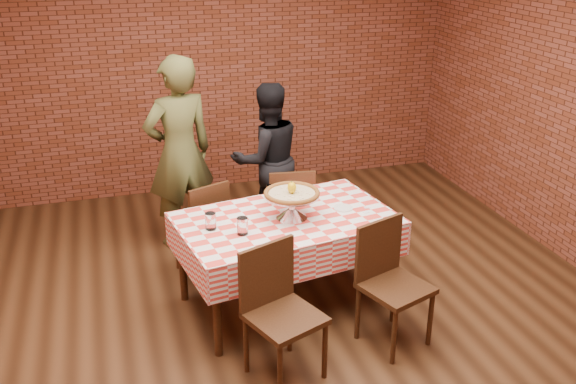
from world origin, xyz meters
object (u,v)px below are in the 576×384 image
Objects in this scene: chair_far_right at (289,210)px; diner_black at (267,159)px; water_glass_left at (242,226)px; chair_near_left at (285,317)px; pizza at (292,194)px; diner_olive at (180,153)px; condiment_caddy at (274,194)px; chair_far_left at (201,226)px; pizza_stand at (292,206)px; chair_near_right at (396,288)px; water_glass_right at (211,221)px; table at (286,261)px.

diner_black is (-0.05, 0.56, 0.30)m from chair_far_right.
chair_near_left is (0.12, -0.67, -0.36)m from water_glass_left.
pizza is at bearing 21.45° from water_glass_left.
diner_olive is (-0.67, 1.32, -0.05)m from pizza.
diner_black is at bearing 82.50° from condiment_caddy.
water_glass_left is 0.15× the size of chair_far_left.
chair_near_right is at bearing -51.92° from pizza_stand.
water_glass_left is 0.99m from chair_far_left.
diner_black is (-0.39, 2.07, 0.29)m from chair_near_right.
diner_olive is (-0.07, 0.59, 0.47)m from chair_far_left.
diner_olive is at bearing -104.63° from chair_far_left.
chair_far_left is (0.03, 0.75, -0.39)m from water_glass_right.
pizza is (0.04, -0.01, 0.58)m from table.
water_glass_left is (-0.42, -0.17, -0.13)m from pizza.
chair_far_left is (-0.17, 0.90, -0.39)m from water_glass_left.
condiment_caddy is 0.08× the size of diner_olive.
pizza_stand is 1.37m from diner_black.
pizza is 0.64m from water_glass_right.
water_glass_right is 0.66m from condiment_caddy.
diner_olive reaches higher than chair_near_left.
chair_near_left is 1.60m from chair_far_left.
chair_near_right is 2.41m from diner_olive.
table is 0.58m from pizza.
pizza is 1.48m from diner_olive.
pizza reaches higher than chair_near_right.
condiment_caddy is 0.16× the size of chair_near_right.
condiment_caddy is 1.07m from diner_black.
chair_near_left is at bearing -97.37° from condiment_caddy.
condiment_caddy is at bearing 120.89° from chair_far_left.
condiment_caddy is at bearing 100.06° from pizza_stand.
condiment_caddy is at bearing 92.47° from table.
pizza is 0.46× the size of chair_near_left.
table is 1.88× the size of chair_far_left.
chair_near_left is 0.62× the size of diner_black.
chair_near_right is (0.55, -0.71, -0.50)m from pizza.
water_glass_left is at bearing -154.80° from table.
pizza_stand reaches higher than water_glass_right.
water_glass_left is 0.78m from chair_near_left.
chair_near_left reaches higher than table.
chair_far_right is (-0.34, 1.50, -0.01)m from chair_near_right.
table is at bearing 163.36° from pizza.
water_glass_left is 1.64m from diner_black.
chair_near_right is at bearing -30.19° from water_glass_right.
pizza_stand is at bearing 82.06° from chair_far_right.
chair_near_right is 0.61× the size of diner_black.
diner_black is (0.17, 1.36, -0.11)m from pizza_stand.
pizza is at bearing 0.00° from pizza_stand.
pizza is at bearing 101.10° from diner_olive.
condiment_caddy is (-0.01, 0.30, 0.46)m from table.
diner_black reaches higher than water_glass_left.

